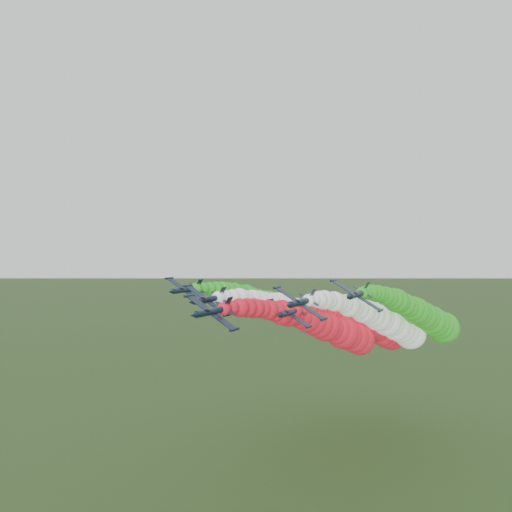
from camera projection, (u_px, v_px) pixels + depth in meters
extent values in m
cylinder|color=black|center=(212.00, 311.00, 86.05)|extent=(1.66, 9.91, 1.66)
cone|color=black|center=(193.00, 315.00, 80.83)|extent=(1.51, 1.98, 1.51)
cone|color=black|center=(228.00, 308.00, 90.87)|extent=(1.51, 0.99, 1.51)
ellipsoid|color=black|center=(207.00, 311.00, 83.98)|extent=(1.11, 2.07, 1.03)
cube|color=black|center=(211.00, 312.00, 85.89)|extent=(9.20, 2.09, 5.45)
cylinder|color=black|center=(189.00, 296.00, 87.92)|extent=(0.66, 2.86, 0.66)
cylinder|color=black|center=(234.00, 330.00, 83.87)|extent=(0.66, 2.86, 0.66)
cube|color=black|center=(228.00, 303.00, 89.49)|extent=(1.41, 1.65, 2.26)
cube|color=black|center=(225.00, 308.00, 89.75)|extent=(3.67, 1.21, 2.21)
sphere|color=red|center=(224.00, 309.00, 89.49)|extent=(2.46, 2.46, 2.46)
sphere|color=red|center=(232.00, 308.00, 92.06)|extent=(2.60, 2.60, 2.60)
sphere|color=red|center=(239.00, 308.00, 94.60)|extent=(3.62, 3.62, 3.62)
sphere|color=red|center=(247.00, 308.00, 97.13)|extent=(3.84, 3.84, 3.84)
sphere|color=red|center=(254.00, 308.00, 99.64)|extent=(4.03, 4.03, 4.03)
sphere|color=red|center=(261.00, 309.00, 102.14)|extent=(3.80, 3.80, 3.80)
sphere|color=red|center=(268.00, 310.00, 104.62)|extent=(4.26, 4.26, 4.26)
sphere|color=red|center=(275.00, 311.00, 107.08)|extent=(4.53, 4.53, 4.53)
sphere|color=red|center=(282.00, 313.00, 109.52)|extent=(5.64, 5.64, 5.64)
sphere|color=red|center=(288.00, 314.00, 111.95)|extent=(5.69, 5.69, 5.69)
sphere|color=red|center=(294.00, 316.00, 114.36)|extent=(4.78, 4.78, 4.78)
sphere|color=red|center=(301.00, 318.00, 116.75)|extent=(5.42, 5.42, 5.42)
sphere|color=red|center=(307.00, 319.00, 119.12)|extent=(6.26, 6.26, 6.26)
sphere|color=red|center=(313.00, 321.00, 121.48)|extent=(6.73, 6.73, 6.73)
sphere|color=red|center=(319.00, 324.00, 123.82)|extent=(7.31, 7.31, 7.31)
sphere|color=red|center=(325.00, 326.00, 126.15)|extent=(7.87, 7.87, 7.87)
sphere|color=red|center=(331.00, 328.00, 128.45)|extent=(6.77, 6.77, 6.77)
sphere|color=red|center=(337.00, 330.00, 130.74)|extent=(7.44, 7.44, 7.44)
sphere|color=red|center=(342.00, 333.00, 133.02)|extent=(8.79, 8.79, 8.79)
sphere|color=red|center=(348.00, 335.00, 135.27)|extent=(7.82, 7.82, 7.82)
sphere|color=red|center=(354.00, 337.00, 137.51)|extent=(8.47, 8.47, 8.47)
sphere|color=red|center=(359.00, 340.00, 139.73)|extent=(8.52, 8.52, 8.52)
cylinder|color=black|center=(208.00, 299.00, 98.14)|extent=(1.66, 9.91, 1.66)
cone|color=black|center=(191.00, 302.00, 92.92)|extent=(1.51, 1.98, 1.51)
cone|color=black|center=(222.00, 297.00, 102.96)|extent=(1.51, 0.99, 1.51)
ellipsoid|color=black|center=(203.00, 298.00, 96.07)|extent=(1.11, 2.07, 1.03)
cube|color=black|center=(207.00, 300.00, 97.98)|extent=(9.20, 2.09, 5.45)
cylinder|color=black|center=(188.00, 286.00, 100.01)|extent=(0.66, 2.86, 0.66)
cylinder|color=black|center=(227.00, 315.00, 95.96)|extent=(0.66, 2.86, 0.66)
cube|color=black|center=(222.00, 292.00, 101.58)|extent=(1.41, 1.65, 2.26)
cube|color=black|center=(219.00, 297.00, 101.84)|extent=(3.67, 1.21, 2.21)
sphere|color=white|center=(218.00, 298.00, 101.58)|extent=(2.71, 2.71, 2.71)
sphere|color=white|center=(225.00, 297.00, 104.14)|extent=(2.86, 2.86, 2.86)
sphere|color=white|center=(232.00, 297.00, 106.69)|extent=(3.40, 3.40, 3.40)
sphere|color=white|center=(239.00, 297.00, 109.22)|extent=(4.09, 4.09, 4.09)
sphere|color=white|center=(246.00, 298.00, 111.73)|extent=(3.52, 3.52, 3.52)
sphere|color=white|center=(252.00, 299.00, 114.23)|extent=(4.26, 4.26, 4.26)
sphere|color=white|center=(259.00, 300.00, 116.70)|extent=(4.41, 4.41, 4.41)
sphere|color=white|center=(265.00, 301.00, 119.16)|extent=(4.53, 4.53, 4.53)
sphere|color=white|center=(271.00, 303.00, 121.61)|extent=(4.90, 4.90, 4.90)
sphere|color=white|center=(277.00, 304.00, 124.03)|extent=(5.90, 5.90, 5.90)
sphere|color=white|center=(283.00, 306.00, 126.44)|extent=(6.05, 6.05, 6.05)
sphere|color=white|center=(289.00, 308.00, 128.84)|extent=(6.24, 6.24, 6.24)
sphere|color=white|center=(295.00, 310.00, 131.21)|extent=(6.39, 6.39, 6.39)
sphere|color=white|center=(301.00, 312.00, 133.57)|extent=(6.37, 6.37, 6.37)
sphere|color=white|center=(306.00, 314.00, 135.91)|extent=(7.05, 7.05, 7.05)
sphere|color=white|center=(312.00, 316.00, 138.24)|extent=(6.89, 6.89, 6.89)
sphere|color=white|center=(318.00, 318.00, 140.54)|extent=(6.91, 6.91, 6.91)
sphere|color=white|center=(323.00, 320.00, 142.83)|extent=(7.37, 7.37, 7.37)
sphere|color=white|center=(329.00, 323.00, 145.10)|extent=(8.75, 8.75, 8.75)
sphere|color=white|center=(334.00, 325.00, 147.36)|extent=(8.84, 8.84, 8.84)
sphere|color=white|center=(339.00, 327.00, 149.60)|extent=(8.25, 8.25, 8.25)
sphere|color=white|center=(345.00, 330.00, 151.82)|extent=(8.67, 8.67, 8.67)
cylinder|color=black|center=(301.00, 302.00, 90.72)|extent=(1.66, 9.91, 1.66)
cone|color=black|center=(288.00, 305.00, 85.50)|extent=(1.51, 1.98, 1.51)
cone|color=black|center=(311.00, 300.00, 95.54)|extent=(1.51, 0.99, 1.51)
ellipsoid|color=black|center=(297.00, 301.00, 88.65)|extent=(1.11, 2.07, 1.03)
cube|color=black|center=(300.00, 303.00, 90.56)|extent=(9.20, 2.09, 5.45)
cylinder|color=black|center=(277.00, 288.00, 92.58)|extent=(0.66, 2.86, 0.66)
cylinder|color=black|center=(324.00, 319.00, 88.53)|extent=(0.66, 2.86, 0.66)
cube|color=black|center=(312.00, 295.00, 94.16)|extent=(1.41, 1.65, 2.26)
cube|color=black|center=(309.00, 299.00, 94.42)|extent=(3.67, 1.21, 2.21)
sphere|color=white|center=(308.00, 300.00, 94.16)|extent=(2.37, 2.37, 2.37)
sphere|color=white|center=(314.00, 300.00, 96.72)|extent=(2.66, 2.66, 2.66)
sphere|color=white|center=(319.00, 299.00, 99.27)|extent=(3.46, 3.46, 3.46)
sphere|color=white|center=(324.00, 300.00, 101.80)|extent=(3.95, 3.95, 3.95)
sphere|color=white|center=(329.00, 300.00, 104.31)|extent=(3.59, 3.59, 3.59)
sphere|color=white|center=(334.00, 301.00, 106.80)|extent=(4.29, 4.29, 4.29)
sphere|color=white|center=(339.00, 302.00, 109.28)|extent=(3.96, 3.96, 3.96)
sphere|color=white|center=(344.00, 304.00, 111.74)|extent=(4.07, 4.07, 4.07)
sphere|color=white|center=(349.00, 305.00, 114.19)|extent=(5.31, 5.31, 5.31)
sphere|color=white|center=(354.00, 307.00, 116.61)|extent=(4.79, 4.79, 4.79)
sphere|color=white|center=(359.00, 309.00, 119.02)|extent=(5.13, 5.13, 5.13)
sphere|color=white|center=(363.00, 310.00, 121.42)|extent=(6.15, 6.15, 6.15)
sphere|color=white|center=(368.00, 312.00, 123.79)|extent=(6.00, 6.00, 6.00)
sphere|color=white|center=(373.00, 314.00, 126.15)|extent=(6.45, 6.45, 6.45)
sphere|color=white|center=(378.00, 317.00, 128.49)|extent=(7.31, 7.31, 7.31)
sphere|color=white|center=(382.00, 319.00, 130.81)|extent=(6.61, 6.61, 6.61)
sphere|color=white|center=(387.00, 321.00, 133.12)|extent=(7.90, 7.90, 7.90)
sphere|color=white|center=(392.00, 323.00, 135.41)|extent=(7.15, 7.15, 7.15)
sphere|color=white|center=(396.00, 326.00, 137.68)|extent=(8.12, 8.12, 8.12)
sphere|color=white|center=(401.00, 328.00, 139.94)|extent=(8.03, 8.03, 8.03)
sphere|color=white|center=(405.00, 331.00, 142.18)|extent=(8.19, 8.19, 8.19)
sphere|color=white|center=(410.00, 333.00, 144.40)|extent=(9.07, 9.07, 9.07)
cylinder|color=black|center=(186.00, 290.00, 113.31)|extent=(1.66, 9.91, 1.66)
cone|color=black|center=(171.00, 292.00, 108.09)|extent=(1.51, 1.98, 1.51)
cone|color=black|center=(199.00, 288.00, 118.13)|extent=(1.51, 0.99, 1.51)
ellipsoid|color=black|center=(181.00, 289.00, 111.24)|extent=(1.11, 2.07, 1.03)
cube|color=black|center=(185.00, 290.00, 113.15)|extent=(9.20, 2.09, 5.45)
cylinder|color=black|center=(169.00, 278.00, 115.18)|extent=(0.66, 2.86, 0.66)
cylinder|color=black|center=(202.00, 303.00, 111.13)|extent=(0.66, 2.86, 0.66)
cube|color=black|center=(199.00, 284.00, 116.75)|extent=(1.41, 1.65, 2.26)
cube|color=black|center=(197.00, 288.00, 117.01)|extent=(3.67, 1.21, 2.21)
sphere|color=green|center=(196.00, 289.00, 116.75)|extent=(2.83, 2.83, 2.83)
sphere|color=green|center=(202.00, 288.00, 119.32)|extent=(2.90, 2.90, 2.90)
sphere|color=green|center=(209.00, 288.00, 121.86)|extent=(3.20, 3.20, 3.20)
sphere|color=green|center=(216.00, 289.00, 124.39)|extent=(3.62, 3.62, 3.62)
sphere|color=green|center=(222.00, 290.00, 126.90)|extent=(4.16, 4.16, 4.16)
sphere|color=green|center=(228.00, 291.00, 129.40)|extent=(4.34, 4.34, 4.34)
sphere|color=green|center=(234.00, 292.00, 131.87)|extent=(4.81, 4.81, 4.81)
sphere|color=green|center=(240.00, 293.00, 134.34)|extent=(4.55, 4.55, 4.55)
sphere|color=green|center=(246.00, 294.00, 136.78)|extent=(5.48, 5.48, 5.48)
sphere|color=green|center=(252.00, 296.00, 139.21)|extent=(4.96, 4.96, 4.96)
sphere|color=green|center=(258.00, 298.00, 141.62)|extent=(5.03, 5.03, 5.03)
sphere|color=green|center=(264.00, 299.00, 144.01)|extent=(5.35, 5.35, 5.35)
sphere|color=green|center=(269.00, 301.00, 146.38)|extent=(6.30, 6.30, 6.30)
sphere|color=green|center=(275.00, 303.00, 148.74)|extent=(6.33, 6.33, 6.33)
sphere|color=green|center=(280.00, 305.00, 151.08)|extent=(6.56, 6.56, 6.56)
sphere|color=green|center=(286.00, 307.00, 153.41)|extent=(7.43, 7.43, 7.43)
sphere|color=green|center=(291.00, 309.00, 155.71)|extent=(6.97, 6.97, 6.97)
sphere|color=green|center=(297.00, 311.00, 158.00)|extent=(7.19, 7.19, 7.19)
sphere|color=green|center=(302.00, 314.00, 160.27)|extent=(8.74, 8.74, 8.74)
sphere|color=green|center=(307.00, 316.00, 162.53)|extent=(8.39, 8.39, 8.39)
sphere|color=green|center=(312.00, 318.00, 164.77)|extent=(9.22, 9.22, 9.22)
sphere|color=green|center=(318.00, 321.00, 166.99)|extent=(9.03, 9.03, 9.03)
cylinder|color=black|center=(357.00, 294.00, 94.37)|extent=(1.66, 9.91, 1.66)
cone|color=black|center=(348.00, 297.00, 89.15)|extent=(1.51, 1.98, 1.51)
cone|color=black|center=(364.00, 292.00, 99.19)|extent=(1.51, 0.99, 1.51)
ellipsoid|color=black|center=(355.00, 293.00, 92.30)|extent=(1.11, 2.07, 1.03)
cube|color=black|center=(356.00, 295.00, 94.21)|extent=(9.20, 2.09, 5.45)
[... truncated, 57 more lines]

